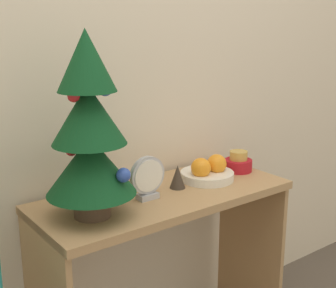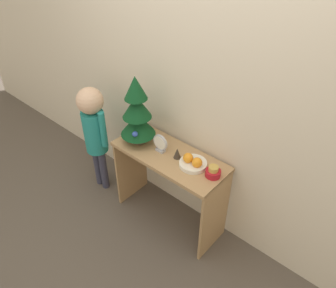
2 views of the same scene
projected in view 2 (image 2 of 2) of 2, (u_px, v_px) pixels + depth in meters
name	position (u px, v px, depth m)	size (l,w,h in m)	color
ground_plane	(154.00, 230.00, 2.89)	(12.00, 12.00, 0.00)	brown
back_wall	(191.00, 84.00, 2.41)	(7.00, 0.05, 2.50)	beige
console_table	(169.00, 172.00, 2.68)	(0.95, 0.40, 0.73)	tan
mini_tree	(137.00, 112.00, 2.55)	(0.28, 0.28, 0.59)	#4C3828
fruit_bowl	(193.00, 162.00, 2.44)	(0.21, 0.21, 0.10)	silver
singing_bowl	(213.00, 172.00, 2.36)	(0.11, 0.11, 0.09)	#AD1923
desk_clock	(160.00, 144.00, 2.56)	(0.13, 0.04, 0.15)	#B2B2B7
figurine	(177.00, 153.00, 2.52)	(0.06, 0.06, 0.09)	#382D23
child_figure	(94.00, 126.00, 2.92)	(0.32, 0.23, 1.09)	#38384C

